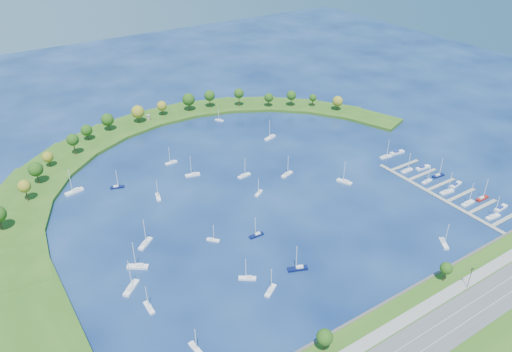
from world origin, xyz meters
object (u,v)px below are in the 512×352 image
moored_boat_10 (270,137)px  docked_boat_2 (468,203)px  moored_boat_19 (196,348)px  moored_boat_20 (171,162)px  moored_boat_1 (74,191)px  moored_boat_4 (219,120)px  docked_boat_1 (501,208)px  docked_boat_7 (438,175)px  moored_boat_3 (259,192)px  moored_boat_21 (131,287)px  moored_boat_16 (244,175)px  docked_boat_5 (456,185)px  harbor_tower (148,118)px  docked_boat_10 (386,156)px  moored_boat_0 (117,187)px  moored_boat_9 (287,174)px  moored_boat_12 (247,278)px  docked_boat_8 (407,170)px  docked_boat_11 (397,152)px  docked_boat_9 (423,168)px  docked_boat_4 (447,191)px  moored_boat_13 (270,290)px  moored_boat_18 (145,243)px  moored_boat_2 (444,243)px  dock_system (445,192)px  moored_boat_11 (298,268)px  docked_boat_3 (482,198)px  moored_boat_15 (345,181)px  moored_boat_6 (138,266)px  moored_boat_17 (149,307)px  moored_boat_7 (213,239)px  docked_boat_6 (427,181)px  docked_boat_0 (493,216)px  moored_boat_5 (193,174)px  moored_boat_8 (256,235)px  moored_boat_14 (158,196)px

moored_boat_10 → docked_boat_2: size_ratio=1.06×
moored_boat_19 → moored_boat_20: size_ratio=0.98×
moored_boat_19 → moored_boat_1: bearing=177.6°
moored_boat_4 → docked_boat_1: 189.09m
docked_boat_7 → moored_boat_1: bearing=158.1°
moored_boat_3 → moored_boat_21: bearing=-11.4°
moored_boat_16 → docked_boat_5: size_ratio=1.31×
harbor_tower → docked_boat_10: bearing=-51.8°
moored_boat_0 → moored_boat_9: (86.74, -40.50, 0.04)m
moored_boat_12 → docked_boat_8: size_ratio=0.94×
moored_boat_21 → docked_boat_11: 184.74m
moored_boat_1 → docked_boat_9: size_ratio=1.53×
moored_boat_4 → docked_boat_4: 161.58m
moored_boat_13 → docked_boat_9: 138.38m
moored_boat_13 → docked_boat_5: moored_boat_13 is taller
moored_boat_18 → docked_boat_11: bearing=-38.1°
docked_boat_5 → docked_boat_4: bearing=-177.5°
docked_boat_4 → docked_boat_5: bearing=17.9°
moored_boat_2 → docked_boat_4: size_ratio=0.94×
dock_system → moored_boat_12: moored_boat_12 is taller
dock_system → moored_boat_11: moored_boat_11 is taller
docked_boat_3 → docked_boat_9: docked_boat_3 is taller
moored_boat_15 → docked_boat_7: bearing=-138.1°
docked_boat_11 → moored_boat_6: bearing=-168.4°
moored_boat_17 → docked_boat_1: size_ratio=1.18×
moored_boat_16 → moored_boat_21: (-88.00, -52.22, 0.07)m
moored_boat_7 → docked_boat_7: docked_boat_7 is taller
docked_boat_6 → docked_boat_0: bearing=-93.6°
moored_boat_6 → docked_boat_4: size_ratio=1.06×
docked_boat_7 → moored_boat_6: bearing=179.9°
moored_boat_5 → moored_boat_18: size_ratio=0.91×
dock_system → moored_boat_8: moored_boat_8 is taller
moored_boat_10 → moored_boat_18: (-112.72, -60.49, 0.00)m
docked_boat_0 → docked_boat_3: 17.05m
moored_boat_8 → moored_boat_14: moored_boat_14 is taller
moored_boat_6 → moored_boat_11: 69.79m
moored_boat_2 → moored_boat_11: bearing=-75.2°
moored_boat_12 → moored_boat_1: bearing=-33.2°
moored_boat_21 → docked_boat_10: (173.26, 23.75, -0.08)m
moored_boat_9 → docked_boat_8: (61.41, -35.04, -0.02)m
moored_boat_2 → moored_boat_10: moored_boat_10 is taller
moored_boat_1 → moored_boat_20: bearing=171.5°
moored_boat_20 → docked_boat_10: 131.40m
moored_boat_1 → docked_boat_4: bearing=136.9°
moored_boat_16 → docked_boat_0: (82.86, -103.55, 0.01)m
moored_boat_0 → moored_boat_14: size_ratio=0.99×
moored_boat_0 → docked_boat_9: 176.93m
moored_boat_16 → docked_boat_7: (93.37, -61.43, -0.01)m
moored_boat_8 → moored_boat_10: (65.92, 83.34, 0.08)m
docked_boat_3 → docked_boat_4: (-10.51, 14.52, 0.02)m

